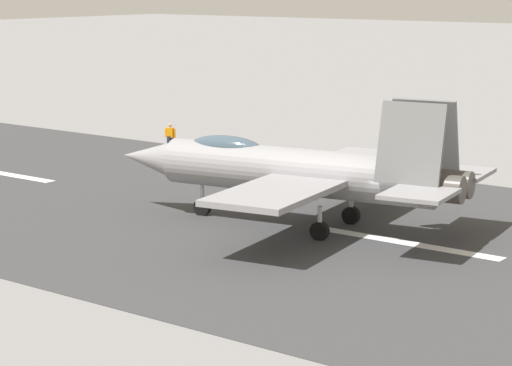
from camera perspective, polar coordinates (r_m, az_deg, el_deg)
The scene contains 5 objects.
ground_plane at distance 41.81m, azimuth 8.16°, elevation -3.28°, with size 400.00×400.00×0.00m, color gray.
runway_strip at distance 41.80m, azimuth 8.18°, elevation -3.28°, with size 240.00×26.00×0.02m.
fighter_jet at distance 43.61m, azimuth 2.22°, elevation 0.73°, with size 16.80×14.40×5.66m.
crew_person at distance 64.03m, azimuth -4.72°, elevation 2.54°, with size 0.67×0.40×1.65m.
marker_cone_mid at distance 57.16m, azimuth 6.65°, elevation 0.92°, with size 0.44×0.44×0.55m, color orange.
Camera 1 is at (-19.69, 35.42, 10.30)m, focal length 73.05 mm.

